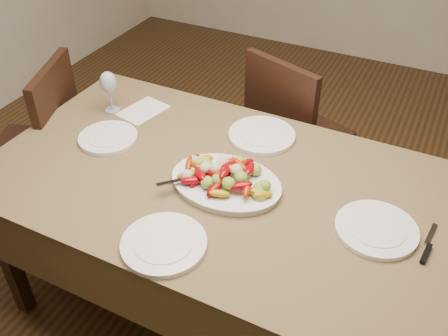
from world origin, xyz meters
The scene contains 13 objects.
dining_table centered at (-0.21, 0.08, 0.38)m, with size 1.84×1.04×0.76m, color brown.
chair_far centered at (-0.18, 0.92, 0.47)m, with size 0.42×0.42×0.95m, color black, non-canonical shape.
chair_left centered at (-1.34, 0.17, 0.47)m, with size 0.42×0.42×0.95m, color black, non-canonical shape.
serving_platter centered at (-0.19, 0.06, 0.77)m, with size 0.41×0.30×0.02m, color white.
roasted_vegetables centered at (-0.19, 0.06, 0.83)m, with size 0.34×0.23×0.09m, color #7D0207, non-canonical shape.
serving_spoon centered at (-0.26, 0.02, 0.81)m, with size 0.28×0.06×0.03m, color #9EA0A8, non-canonical shape.
plate_left centered at (-0.77, 0.11, 0.77)m, with size 0.24×0.24×0.02m, color white.
plate_right centered at (0.36, 0.07, 0.77)m, with size 0.27×0.27×0.02m, color white.
plate_far centered at (-0.20, 0.42, 0.77)m, with size 0.28×0.28×0.02m, color white.
plate_near centered at (-0.24, -0.30, 0.77)m, with size 0.28×0.28×0.02m, color white.
wine_glass centered at (-0.89, 0.31, 0.86)m, with size 0.08×0.08×0.20m, color #8C99A5, non-canonical shape.
menu_card centered at (-0.77, 0.37, 0.76)m, with size 0.15×0.21×0.00m, color silver.
table_knife centered at (0.53, 0.08, 0.76)m, with size 0.02×0.20×0.01m, color #9EA0A8, non-canonical shape.
Camera 1 is at (0.43, -1.21, 1.95)m, focal length 40.00 mm.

